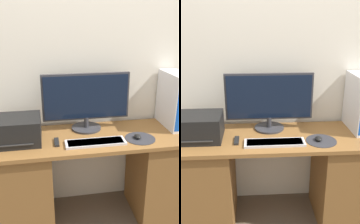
# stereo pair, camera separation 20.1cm
# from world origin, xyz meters

# --- Properties ---
(wall_back) EXTENTS (6.40, 0.05, 2.70)m
(wall_back) POSITION_xyz_m (0.00, 0.61, 1.35)
(wall_back) COLOR silver
(wall_back) RESTS_ON ground_plane
(desk) EXTENTS (1.66, 0.56, 0.80)m
(desk) POSITION_xyz_m (0.00, 0.28, 0.41)
(desk) COLOR brown
(desk) RESTS_ON ground_plane
(monitor) EXTENTS (0.72, 0.25, 0.47)m
(monitor) POSITION_xyz_m (-0.05, 0.44, 1.05)
(monitor) COLOR #333338
(monitor) RESTS_ON desk
(keyboard) EXTENTS (0.46, 0.13, 0.02)m
(keyboard) POSITION_xyz_m (-0.02, 0.15, 0.81)
(keyboard) COLOR silver
(keyboard) RESTS_ON desk
(mousepad) EXTENTS (0.23, 0.23, 0.00)m
(mousepad) POSITION_xyz_m (0.34, 0.17, 0.80)
(mousepad) COLOR #2D2D33
(mousepad) RESTS_ON desk
(mouse) EXTENTS (0.05, 0.07, 0.03)m
(mouse) POSITION_xyz_m (0.32, 0.17, 0.82)
(mouse) COLOR black
(mouse) RESTS_ON mousepad
(computer_tower) EXTENTS (0.16, 0.38, 0.46)m
(computer_tower) POSITION_xyz_m (0.70, 0.38, 1.03)
(computer_tower) COLOR white
(computer_tower) RESTS_ON desk
(printer) EXTENTS (0.37, 0.30, 0.19)m
(printer) POSITION_xyz_m (-0.60, 0.28, 0.89)
(printer) COLOR black
(printer) RESTS_ON desk
(remote_control) EXTENTS (0.03, 0.13, 0.02)m
(remote_control) POSITION_xyz_m (-0.31, 0.21, 0.81)
(remote_control) COLOR black
(remote_control) RESTS_ON desk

